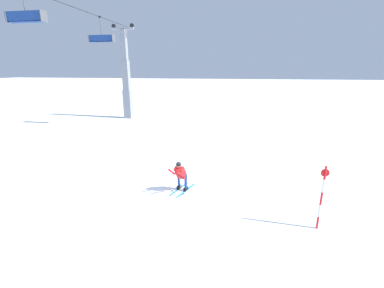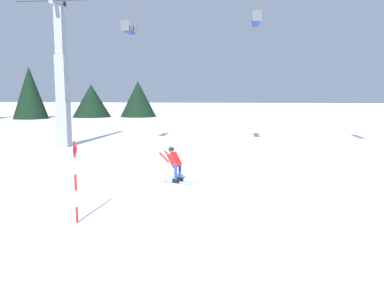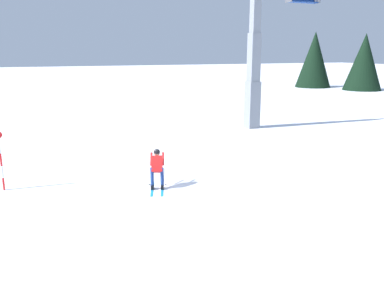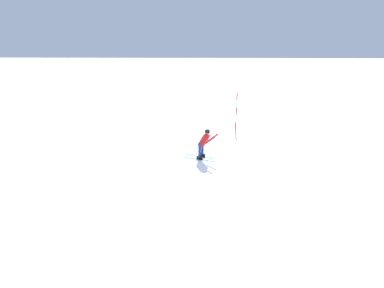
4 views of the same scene
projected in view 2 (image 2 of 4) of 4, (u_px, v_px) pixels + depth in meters
name	position (u px, v px, depth m)	size (l,w,h in m)	color
ground_plane	(163.00, 181.00, 16.83)	(260.00, 260.00, 0.00)	white
skier_carving_main	(174.00, 162.00, 16.52)	(1.73, 1.10, 1.65)	#198CCC
lift_tower_near	(62.00, 87.00, 26.90)	(0.82, 2.33, 10.09)	gray
chairlift_seat_nearest	(128.00, 28.00, 25.86)	(0.61, 1.90, 2.26)	black
chairlift_seat_second	(255.00, 19.00, 24.89)	(0.61, 2.35, 1.85)	black
trail_marker_pole	(76.00, 179.00, 11.26)	(0.07, 0.28, 2.42)	red
tree_line_ridge	(59.00, 96.00, 57.92)	(26.12, 14.76, 7.93)	black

